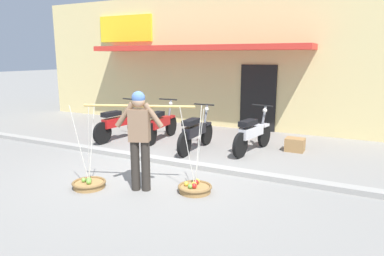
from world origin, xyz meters
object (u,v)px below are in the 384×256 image
at_px(fruit_basket_right_side, 89,183).
at_px(motorcycle_nearest_shop, 118,123).
at_px(motorcycle_end_of_row, 252,134).
at_px(wooden_crate, 295,145).
at_px(motorcycle_second_in_row, 161,124).
at_px(fruit_vendor, 140,134).
at_px(motorcycle_third_in_row, 196,132).
at_px(fruit_basket_left_side, 195,187).

distance_m(fruit_basket_right_side, motorcycle_nearest_shop, 3.60).
distance_m(motorcycle_end_of_row, wooden_crate, 1.09).
distance_m(fruit_basket_right_side, motorcycle_second_in_row, 3.63).
bearing_deg(motorcycle_end_of_row, wooden_crate, 32.22).
relative_size(fruit_vendor, wooden_crate, 3.97).
height_order(fruit_vendor, motorcycle_second_in_row, fruit_vendor).
height_order(fruit_basket_right_side, wooden_crate, fruit_basket_right_side).
xyz_separation_m(fruit_vendor, wooden_crate, (1.86, 3.74, -0.82)).
bearing_deg(wooden_crate, motorcycle_end_of_row, -147.78).
xyz_separation_m(motorcycle_third_in_row, wooden_crate, (2.16, 1.04, -0.29)).
height_order(fruit_basket_left_side, motorcycle_nearest_shop, fruit_basket_left_side).
bearing_deg(fruit_vendor, fruit_basket_right_side, -159.20).
distance_m(fruit_vendor, motorcycle_second_in_row, 3.62).
height_order(motorcycle_second_in_row, wooden_crate, motorcycle_second_in_row).
distance_m(fruit_basket_left_side, wooden_crate, 3.56).
distance_m(fruit_basket_left_side, fruit_basket_right_side, 1.85).
bearing_deg(fruit_basket_left_side, wooden_crate, 73.77).
distance_m(fruit_basket_left_side, motorcycle_second_in_row, 3.81).
height_order(fruit_vendor, wooden_crate, fruit_vendor).
relative_size(fruit_vendor, fruit_basket_left_side, 1.20).
bearing_deg(fruit_basket_left_side, motorcycle_end_of_row, 87.96).
xyz_separation_m(fruit_basket_left_side, motorcycle_end_of_row, (0.10, 2.85, 0.37)).
bearing_deg(fruit_basket_right_side, fruit_vendor, 20.80).
xyz_separation_m(motorcycle_nearest_shop, wooden_crate, (4.53, 0.98, -0.29)).
bearing_deg(motorcycle_end_of_row, fruit_basket_right_side, -117.55).
bearing_deg(motorcycle_end_of_row, fruit_vendor, -106.86).
relative_size(motorcycle_second_in_row, wooden_crate, 4.14).
xyz_separation_m(fruit_vendor, motorcycle_end_of_row, (0.96, 3.18, -0.53)).
xyz_separation_m(motorcycle_second_in_row, motorcycle_end_of_row, (2.56, -0.03, 0.00)).
distance_m(motorcycle_third_in_row, wooden_crate, 2.41).
bearing_deg(fruit_vendor, motorcycle_end_of_row, 73.14).
relative_size(motorcycle_second_in_row, motorcycle_third_in_row, 1.00).
xyz_separation_m(motorcycle_nearest_shop, motorcycle_third_in_row, (2.37, -0.06, 0.00)).
distance_m(fruit_basket_right_side, wooden_crate, 4.90).
bearing_deg(wooden_crate, motorcycle_nearest_shop, -167.78).
bearing_deg(motorcycle_third_in_row, fruit_basket_left_side, -63.90).
bearing_deg(motorcycle_second_in_row, motorcycle_nearest_shop, -157.44).
relative_size(fruit_basket_left_side, motorcycle_second_in_row, 0.80).
height_order(motorcycle_second_in_row, motorcycle_end_of_row, same).
bearing_deg(fruit_vendor, motorcycle_nearest_shop, 134.04).
height_order(motorcycle_end_of_row, wooden_crate, motorcycle_end_of_row).
bearing_deg(fruit_basket_left_side, motorcycle_second_in_row, 130.56).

